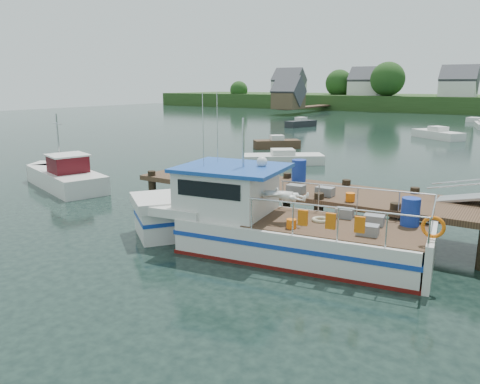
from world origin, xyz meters
The scene contains 8 objects.
ground_plane centered at (0.00, 0.00, 0.00)m, with size 160.00×160.00×0.00m, color black.
dock centered at (6.51, 0.01, 2.24)m, with size 16.60×3.00×4.78m.
lobster_boat centered at (0.96, -3.23, 0.89)m, with size 10.34×4.12×4.91m.
work_boat centered at (-12.20, -0.62, 0.58)m, with size 6.96×3.89×3.69m.
moored_rowboat centered at (-9.92, 18.10, 0.40)m, with size 3.56×3.42×1.07m.
moored_a centered at (-6.05, 11.65, 0.36)m, with size 5.30×4.53×0.97m.
moored_b centered at (-0.18, 32.43, 0.43)m, with size 5.27×4.70×1.17m.
moored_e centered at (-16.65, 36.92, 0.43)m, with size 2.64×4.46×1.17m.
Camera 1 is at (7.90, -15.48, 5.15)m, focal length 35.00 mm.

